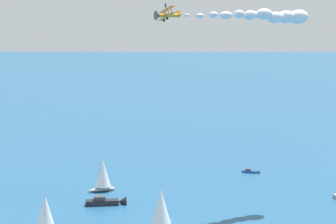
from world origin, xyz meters
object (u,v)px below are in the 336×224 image
Objects in this scene: motorboat_inshore at (252,172)px; motorboat_ahead at (108,202)px; sailboat_far_stbd at (103,175)px; sailboat_near_centre at (46,218)px; wingwalker_lead at (166,6)px; sailboat_outer_ring_b at (161,213)px; biplane_lead at (167,15)px.

motorboat_inshore is 58.68m from motorboat_ahead.
sailboat_far_stbd is 0.95× the size of motorboat_ahead.
sailboat_far_stbd reaches higher than motorboat_ahead.
sailboat_near_centre is 6.88× the size of wingwalker_lead.
biplane_lead is at bearing -10.68° from sailboat_outer_ring_b.
sailboat_outer_ring_b is (-44.54, -13.55, 0.99)m from sailboat_far_stbd.
sailboat_outer_ring_b is 7.18× the size of wingwalker_lead.
biplane_lead is at bearing -63.22° from sailboat_near_centre.
sailboat_far_stbd is at bearing 27.41° from biplane_lead.
motorboat_ahead is 6.27× the size of wingwalker_lead.
wingwalker_lead reaches higher than motorboat_inshore.
wingwalker_lead is at bearing 146.95° from motorboat_inshore.
sailboat_near_centre is 47.41m from sailboat_far_stbd.
wingwalker_lead is at bearing -136.50° from motorboat_ahead.
motorboat_inshore is at bearing -53.58° from motorboat_ahead.
wingwalker_lead reaches higher than motorboat_ahead.
motorboat_ahead is (-15.15, -1.29, -3.98)m from sailboat_far_stbd.
motorboat_inshore is 79.94m from wingwalker_lead.
motorboat_inshore is 78.80m from biplane_lead.
wingwalker_lead is at bearing -9.34° from sailboat_outer_ring_b.
sailboat_far_stbd is 59.51m from wingwalker_lead.
sailboat_near_centre is 1.67× the size of biplane_lead.
sailboat_far_stbd is 0.83× the size of sailboat_outer_ring_b.
wingwalker_lead reaches higher than sailboat_near_centre.
motorboat_ahead is (30.48, -14.12, -4.73)m from sailboat_near_centre.
wingwalker_lead is (0.53, 0.24, 2.11)m from biplane_lead.
sailboat_near_centre is at bearing 164.29° from sailboat_far_stbd.
sailboat_near_centre is 2.09× the size of motorboat_inshore.
sailboat_near_centre is 33.93m from motorboat_ahead.
biplane_lead is at bearing -152.59° from sailboat_far_stbd.
motorboat_ahead is 32.23m from sailboat_outer_ring_b.
biplane_lead is at bearing -137.02° from motorboat_ahead.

